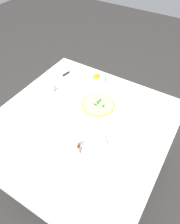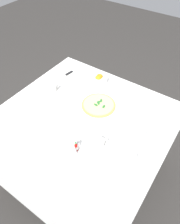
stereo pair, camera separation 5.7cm
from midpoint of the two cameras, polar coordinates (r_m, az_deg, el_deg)
ground_plane at (r=2.08m, az=-2.52°, el=-15.72°), size 8.00×8.00×0.00m
dining_table at (r=1.58m, az=-3.21°, el=-5.46°), size 1.19×1.19×0.72m
pizza_plate at (r=1.57m, az=1.13°, el=1.66°), size 0.36×0.36×0.02m
pizza at (r=1.56m, az=1.15°, el=2.02°), size 0.25×0.25×0.02m
coffee_cup_far_left at (r=1.71m, az=-11.80°, el=5.77°), size 0.13×0.13×0.06m
coffee_cup_near_right at (r=1.33m, az=1.64°, el=-8.57°), size 0.13×0.13×0.06m
water_glass_near_left at (r=1.40m, az=12.67°, el=-4.98°), size 0.07×0.07×0.10m
napkin_folded at (r=1.90m, az=-6.28°, el=10.47°), size 0.23×0.14×0.02m
dinner_knife at (r=1.90m, az=-6.25°, el=10.85°), size 0.20×0.05×0.01m
citrus_bowl at (r=1.80m, az=0.78°, el=8.97°), size 0.15×0.15×0.07m
hot_sauce_bottle at (r=1.31m, az=-4.32°, el=-9.58°), size 0.02×0.02×0.08m
salt_shaker at (r=1.34m, az=-3.97°, el=-8.76°), size 0.03×0.03×0.06m
pepper_shaker at (r=1.30m, az=-4.64°, el=-10.85°), size 0.03×0.03×0.06m
menu_card at (r=1.31m, az=11.83°, el=-11.41°), size 0.08×0.05×0.06m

